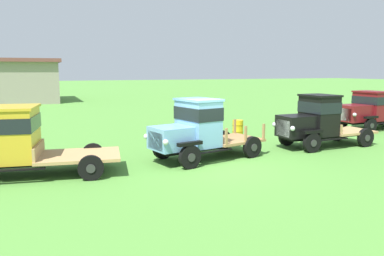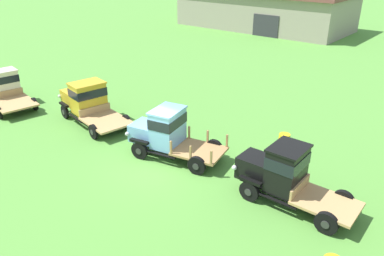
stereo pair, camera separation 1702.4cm
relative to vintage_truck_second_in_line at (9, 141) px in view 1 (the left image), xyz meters
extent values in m
plane|color=#518E38|center=(6.56, -1.32, -1.13)|extent=(240.00, 240.00, 0.00)
cylinder|color=black|center=(2.26, -1.37, -0.74)|extent=(0.79, 0.29, 0.78)
cylinder|color=#2D2D2D|center=(2.24, -1.46, -0.74)|extent=(0.27, 0.08, 0.27)
cylinder|color=black|center=(2.59, 0.53, -0.74)|extent=(0.79, 0.29, 0.78)
cylinder|color=#2D2D2D|center=(2.60, 0.63, -0.74)|extent=(0.27, 0.08, 0.27)
cube|color=black|center=(0.59, -0.10, -0.66)|extent=(5.18, 1.91, 0.12)
cube|color=gold|center=(0.20, -0.03, 0.21)|extent=(1.46, 1.88, 1.62)
cube|color=black|center=(0.20, -0.03, 0.57)|extent=(1.52, 1.92, 0.45)
cube|color=gold|center=(0.20, -0.03, 1.06)|extent=(1.59, 1.97, 0.08)
cube|color=black|center=(0.15, -0.99, -0.68)|extent=(1.67, 0.42, 0.05)
cube|color=black|center=(0.48, 0.88, -0.68)|extent=(1.67, 0.42, 0.05)
cube|color=tan|center=(2.04, -0.35, -0.55)|extent=(2.85, 2.38, 0.10)
cube|color=tan|center=(0.82, -0.14, -0.32)|extent=(0.39, 1.82, 0.44)
cylinder|color=black|center=(5.55, -1.27, -0.72)|extent=(0.84, 0.35, 0.82)
cylinder|color=#2D2D2D|center=(5.57, -1.37, -0.72)|extent=(0.29, 0.09, 0.29)
cylinder|color=black|center=(5.17, 0.48, -0.72)|extent=(0.84, 0.35, 0.82)
cylinder|color=#2D2D2D|center=(5.15, 0.58, -0.72)|extent=(0.29, 0.09, 0.29)
cylinder|color=black|center=(8.40, -0.65, -0.72)|extent=(0.84, 0.35, 0.82)
cylinder|color=#2D2D2D|center=(8.42, -0.76, -0.72)|extent=(0.29, 0.09, 0.29)
cylinder|color=black|center=(8.02, 1.10, -0.72)|extent=(0.84, 0.35, 0.82)
cylinder|color=#2D2D2D|center=(8.00, 1.20, -0.72)|extent=(0.29, 0.09, 0.29)
cube|color=black|center=(6.74, -0.10, -0.64)|extent=(4.25, 1.84, 0.12)
cube|color=#70A3D1|center=(5.17, -0.44, -0.18)|extent=(1.53, 1.50, 0.81)
cube|color=silver|center=(4.57, -0.57, -0.22)|extent=(0.27, 0.97, 0.61)
sphere|color=silver|center=(4.70, -1.23, -0.16)|extent=(0.20, 0.20, 0.20)
sphere|color=silver|center=(4.42, 0.08, -0.16)|extent=(0.20, 0.20, 0.20)
cube|color=black|center=(5.55, -1.27, -0.26)|extent=(0.97, 0.40, 0.12)
cube|color=black|center=(5.17, 0.48, -0.26)|extent=(0.97, 0.40, 0.12)
cube|color=#70A3D1|center=(6.33, -0.19, 0.25)|extent=(1.39, 1.77, 1.67)
cube|color=black|center=(6.33, -0.19, 0.63)|extent=(1.44, 1.81, 0.47)
cube|color=#70A3D1|center=(6.33, -0.19, 1.13)|extent=(1.51, 1.86, 0.08)
cube|color=black|center=(6.62, -1.02, -0.66)|extent=(1.51, 0.46, 0.05)
cube|color=black|center=(6.25, 0.69, -0.66)|extent=(1.51, 0.46, 0.05)
cube|color=#9E7547|center=(7.90, 0.15, -0.53)|extent=(2.46, 2.20, 0.10)
cube|color=#9E7547|center=(7.14, -0.88, -0.18)|extent=(0.10, 0.10, 0.60)
cube|color=#9E7547|center=(6.78, 0.78, -0.18)|extent=(0.10, 0.10, 0.60)
cube|color=#9E7547|center=(8.08, -0.68, -0.18)|extent=(0.10, 0.10, 0.60)
cube|color=#9E7547|center=(7.72, 0.98, -0.18)|extent=(0.10, 0.10, 0.60)
cube|color=#9E7547|center=(9.01, -0.47, -0.18)|extent=(0.10, 0.10, 0.60)
cube|color=#9E7547|center=(8.65, 1.19, -0.18)|extent=(0.10, 0.10, 0.60)
cylinder|color=black|center=(11.11, -0.83, -0.73)|extent=(0.81, 0.20, 0.81)
cylinder|color=#2D2D2D|center=(11.11, -0.94, -0.73)|extent=(0.28, 0.03, 0.28)
cylinder|color=black|center=(11.09, 0.79, -0.73)|extent=(0.81, 0.20, 0.81)
cylinder|color=#2D2D2D|center=(11.09, 0.90, -0.73)|extent=(0.28, 0.03, 0.28)
cylinder|color=black|center=(14.08, -0.80, -0.73)|extent=(0.81, 0.20, 0.81)
cylinder|color=#2D2D2D|center=(14.08, -0.90, -0.73)|extent=(0.28, 0.03, 0.28)
cylinder|color=black|center=(14.06, 0.83, -0.73)|extent=(0.81, 0.20, 0.81)
cylinder|color=#2D2D2D|center=(14.06, 0.94, -0.73)|extent=(0.28, 0.03, 0.28)
cube|color=black|center=(12.53, 0.00, -0.65)|extent=(4.23, 0.94, 0.12)
cube|color=black|center=(10.90, -0.02, -0.13)|extent=(1.34, 1.15, 0.90)
cube|color=silver|center=(10.27, -0.03, -0.18)|extent=(0.07, 0.89, 0.68)
sphere|color=silver|center=(10.27, -0.64, -0.11)|extent=(0.20, 0.20, 0.20)
sphere|color=silver|center=(10.25, 0.58, -0.11)|extent=(0.20, 0.20, 0.20)
cube|color=black|center=(11.11, -0.83, -0.27)|extent=(0.94, 0.21, 0.12)
cube|color=black|center=(11.09, 0.79, -0.27)|extent=(0.94, 0.21, 0.12)
cube|color=black|center=(12.12, -0.01, 0.25)|extent=(1.12, 1.44, 1.67)
cube|color=black|center=(12.12, -0.01, 0.62)|extent=(1.16, 1.47, 0.47)
cube|color=black|center=(12.12, -0.01, 1.12)|extent=(1.23, 1.51, 0.08)
cube|color=black|center=(12.24, -0.80, -0.67)|extent=(1.54, 0.16, 0.05)
cube|color=black|center=(12.22, 0.79, -0.67)|extent=(1.54, 0.16, 0.05)
cube|color=tan|center=(13.74, 0.01, -0.54)|extent=(2.17, 1.68, 0.10)
cube|color=tan|center=(12.71, 0.00, -0.31)|extent=(0.10, 1.54, 0.44)
cylinder|color=black|center=(17.34, 1.88, -0.73)|extent=(0.80, 0.21, 0.79)
cylinder|color=#2D2D2D|center=(17.35, 1.78, -0.73)|extent=(0.28, 0.04, 0.28)
cylinder|color=black|center=(17.26, 3.81, -0.73)|extent=(0.80, 0.21, 0.79)
cylinder|color=#2D2D2D|center=(17.26, 3.91, -0.73)|extent=(0.28, 0.04, 0.28)
cylinder|color=black|center=(20.54, 3.94, -0.73)|extent=(0.80, 0.21, 0.79)
cylinder|color=#2D2D2D|center=(20.54, 4.05, -0.73)|extent=(0.28, 0.04, 0.28)
cube|color=black|center=(18.88, 2.91, -0.65)|extent=(4.76, 1.25, 0.12)
cube|color=maroon|center=(17.08, 2.84, -0.14)|extent=(1.57, 1.41, 0.90)
cube|color=silver|center=(16.35, 2.81, -0.19)|extent=(0.10, 1.06, 0.68)
sphere|color=silver|center=(16.37, 2.08, -0.12)|extent=(0.20, 0.20, 0.20)
sphere|color=silver|center=(16.31, 3.53, -0.12)|extent=(0.20, 0.20, 0.20)
cube|color=black|center=(17.34, 1.88, -0.29)|extent=(0.92, 0.24, 0.12)
cube|color=black|center=(17.26, 3.81, -0.29)|extent=(0.92, 0.24, 0.12)
cube|color=maroon|center=(18.41, 2.89, 0.18)|extent=(1.21, 1.74, 1.55)
cube|color=black|center=(18.41, 2.89, 0.53)|extent=(1.26, 1.78, 0.44)
cube|color=maroon|center=(18.41, 2.89, 1.00)|extent=(1.33, 1.82, 0.08)
cube|color=black|center=(18.48, 3.84, -0.67)|extent=(1.60, 0.21, 0.05)
cube|color=#9E7547|center=(19.06, 3.83, -0.23)|extent=(0.08, 0.08, 0.53)
cube|color=#9E7547|center=(20.17, 3.88, -0.23)|extent=(0.08, 0.08, 0.53)
cylinder|color=gold|center=(10.23, 3.70, -0.72)|extent=(0.53, 0.53, 0.83)
cylinder|color=#896E0F|center=(10.23, 3.70, -0.55)|extent=(0.56, 0.56, 0.03)
cylinder|color=#896E0F|center=(10.23, 3.70, -0.88)|extent=(0.56, 0.56, 0.03)
camera|label=1|loc=(0.84, -12.73, 2.18)|focal=35.00mm
camera|label=2|loc=(16.98, -11.31, 7.42)|focal=35.00mm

